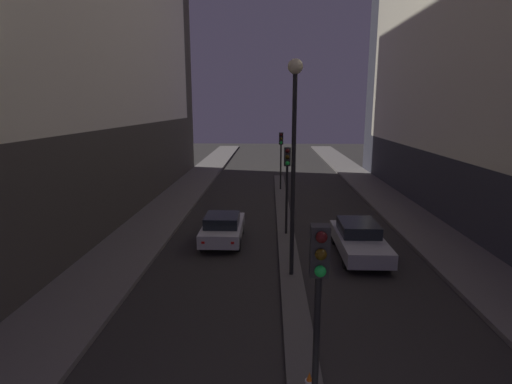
# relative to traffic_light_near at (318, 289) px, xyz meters

# --- Properties ---
(median_strip) EXTENTS (0.85, 31.83, 0.13)m
(median_strip) POSITION_rel_traffic_light_near_xyz_m (0.00, 14.18, -3.26)
(median_strip) COLOR #56544F
(median_strip) RESTS_ON ground
(traffic_light_near) EXTENTS (0.32, 0.42, 4.35)m
(traffic_light_near) POSITION_rel_traffic_light_near_xyz_m (0.00, 0.00, 0.00)
(traffic_light_near) COLOR black
(traffic_light_near) RESTS_ON median_strip
(traffic_light_mid) EXTENTS (0.32, 0.42, 4.35)m
(traffic_light_mid) POSITION_rel_traffic_light_near_xyz_m (0.00, 12.87, 0.00)
(traffic_light_mid) COLOR black
(traffic_light_mid) RESTS_ON median_strip
(traffic_light_far) EXTENTS (0.32, 0.42, 4.35)m
(traffic_light_far) POSITION_rel_traffic_light_near_xyz_m (0.00, 23.86, 0.00)
(traffic_light_far) COLOR black
(traffic_light_far) RESTS_ON median_strip
(street_lamp) EXTENTS (0.53, 0.53, 7.90)m
(street_lamp) POSITION_rel_traffic_light_near_xyz_m (0.00, 7.89, 2.24)
(street_lamp) COLOR black
(street_lamp) RESTS_ON median_strip
(traffic_cone_far) EXTENTS (0.42, 0.42, 0.56)m
(traffic_cone_far) POSITION_rel_traffic_light_near_xyz_m (0.05, 1.36, -2.92)
(traffic_cone_far) COLOR black
(traffic_cone_far) RESTS_ON median_strip
(car_left_lane) EXTENTS (1.83, 4.04, 1.42)m
(car_left_lane) POSITION_rel_traffic_light_near_xyz_m (-3.08, 11.81, -2.60)
(car_left_lane) COLOR silver
(car_left_lane) RESTS_ON ground
(car_right_lane) EXTENTS (1.88, 4.73, 1.44)m
(car_right_lane) POSITION_rel_traffic_light_near_xyz_m (3.08, 10.33, -2.59)
(car_right_lane) COLOR #B2B2B7
(car_right_lane) RESTS_ON ground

